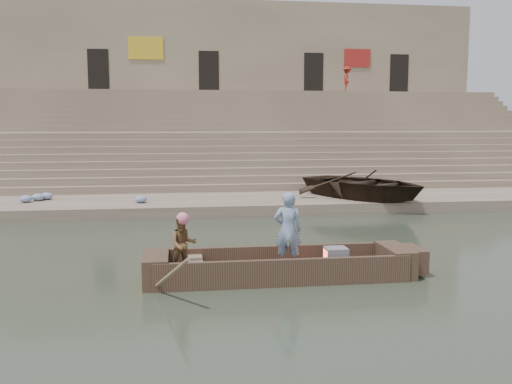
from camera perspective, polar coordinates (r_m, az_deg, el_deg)
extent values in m
plane|color=#2D3629|center=(13.73, 9.54, -6.66)|extent=(120.00, 120.00, 0.00)
cube|color=gray|center=(21.32, 3.07, -1.10)|extent=(32.00, 4.00, 0.40)
cube|color=gray|center=(28.56, 0.18, 3.42)|extent=(32.00, 3.00, 2.80)
cube|color=gray|center=(35.44, -1.44, 6.08)|extent=(32.00, 3.00, 5.20)
cube|color=gray|center=(23.49, 2.01, 0.04)|extent=(32.00, 0.50, 0.70)
cube|color=gray|center=(23.96, 1.81, 0.54)|extent=(32.00, 0.50, 1.00)
cube|color=gray|center=(24.44, 1.61, 1.02)|extent=(32.00, 0.50, 1.30)
cube|color=gray|center=(24.91, 1.42, 1.49)|extent=(32.00, 0.50, 1.60)
cube|color=gray|center=(25.39, 1.23, 1.93)|extent=(32.00, 0.50, 1.90)
cube|color=gray|center=(25.87, 1.06, 2.36)|extent=(32.00, 0.50, 2.20)
cube|color=gray|center=(26.35, 0.88, 2.78)|extent=(32.00, 0.50, 2.50)
cube|color=gray|center=(26.83, 0.72, 3.18)|extent=(32.00, 0.50, 2.80)
cube|color=gray|center=(30.28, -0.29, 3.91)|extent=(32.00, 0.50, 3.10)
cube|color=gray|center=(30.76, -0.42, 4.24)|extent=(32.00, 0.50, 3.40)
cube|color=gray|center=(31.25, -0.54, 4.56)|extent=(32.00, 0.50, 3.70)
cube|color=gray|center=(31.74, -0.66, 4.87)|extent=(32.00, 0.50, 4.00)
cube|color=gray|center=(32.23, -0.77, 5.18)|extent=(32.00, 0.50, 4.30)
cube|color=gray|center=(32.72, -0.88, 5.47)|extent=(32.00, 0.50, 4.60)
cube|color=gray|center=(33.21, -0.99, 5.75)|extent=(32.00, 0.50, 4.90)
cube|color=gray|center=(33.71, -1.10, 6.03)|extent=(32.00, 0.50, 5.20)
cube|color=#998867|center=(39.48, -2.14, 10.54)|extent=(32.00, 5.00, 11.20)
cube|color=black|center=(37.23, -15.96, 12.02)|extent=(1.30, 0.18, 2.60)
cube|color=black|center=(36.96, -4.90, 12.31)|extent=(1.30, 0.18, 2.60)
cube|color=black|center=(38.00, 5.94, 12.15)|extent=(1.30, 0.18, 2.60)
cube|color=black|center=(39.87, 14.52, 11.73)|extent=(1.30, 0.18, 2.60)
cube|color=gold|center=(37.04, -11.31, 14.37)|extent=(2.20, 0.10, 1.40)
cube|color=maroon|center=(38.86, 10.41, 13.44)|extent=(1.80, 0.10, 1.20)
cube|color=brown|center=(11.75, 2.41, -8.37)|extent=(5.00, 1.30, 0.22)
cube|color=brown|center=(11.12, 3.00, -8.37)|extent=(5.20, 0.12, 0.56)
cube|color=brown|center=(12.30, 1.89, -6.84)|extent=(5.20, 0.12, 0.56)
cube|color=brown|center=(11.53, -10.27, -7.81)|extent=(0.50, 1.30, 0.60)
cube|color=brown|center=(12.41, 14.16, -6.84)|extent=(0.50, 1.30, 0.60)
cube|color=brown|center=(12.56, 15.87, -6.63)|extent=(0.35, 0.90, 0.50)
cube|color=#937A5B|center=(11.50, -6.26, -7.26)|extent=(0.30, 1.20, 0.08)
cylinder|color=#937A5B|center=(10.66, -9.63, -9.04)|extent=(1.03, 2.10, 1.36)
sphere|color=pink|center=(11.22, -7.59, -2.76)|extent=(0.26, 0.26, 0.26)
imported|color=#234E83|center=(11.58, 3.31, -3.94)|extent=(0.65, 0.49, 1.61)
imported|color=#22682A|center=(11.32, -7.54, -5.39)|extent=(0.63, 0.53, 1.17)
cube|color=gray|center=(11.95, 8.25, -6.64)|extent=(0.46, 0.42, 0.40)
cube|color=#E5593F|center=(11.89, 7.27, -6.69)|extent=(0.04, 0.34, 0.32)
imported|color=#2D2116|center=(21.41, 11.09, 0.78)|extent=(5.90, 6.30, 1.06)
imported|color=maroon|center=(36.04, 9.39, 11.42)|extent=(0.81, 1.15, 1.61)
ellipsoid|color=#3F5999|center=(22.62, 8.47, 0.15)|extent=(0.44, 0.44, 0.26)
ellipsoid|color=#3F5999|center=(21.89, -21.61, -0.50)|extent=(0.44, 0.44, 0.26)
ellipsoid|color=#3F5999|center=(20.27, -11.81, -0.72)|extent=(0.44, 0.44, 0.26)
ellipsoid|color=#3F5999|center=(22.11, -20.82, -0.40)|extent=(0.44, 0.44, 0.26)
ellipsoid|color=#3F5999|center=(21.58, -22.68, -0.66)|extent=(0.44, 0.44, 0.26)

